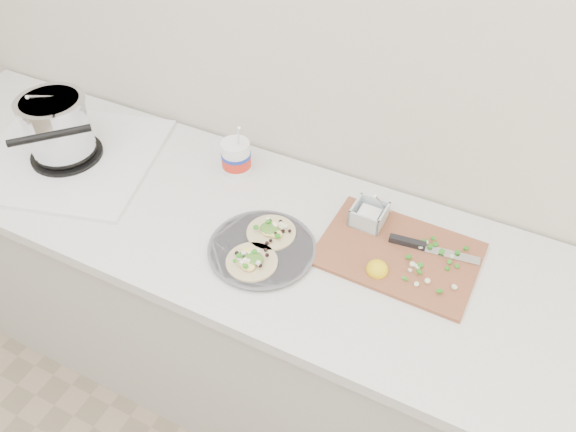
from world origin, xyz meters
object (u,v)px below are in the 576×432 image
at_px(stove, 61,137).
at_px(cutboard, 398,248).
at_px(tub, 236,155).
at_px(taco_plate, 262,247).

relative_size(stove, cutboard, 1.58).
distance_m(stove, tub, 0.56).
relative_size(stove, taco_plate, 2.27).
height_order(stove, taco_plate, stove).
relative_size(tub, cutboard, 0.49).
distance_m(tub, cutboard, 0.58).
xyz_separation_m(tub, cutboard, (0.57, -0.10, -0.05)).
relative_size(stove, tub, 3.22).
bearing_deg(cutboard, stove, -174.17).
xyz_separation_m(stove, tub, (0.53, 0.19, -0.02)).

